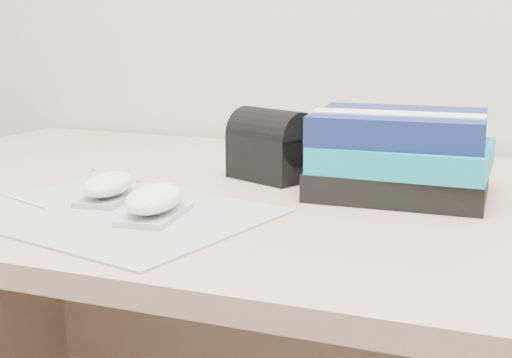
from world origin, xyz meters
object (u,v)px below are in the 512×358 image
at_px(mouse_front, 154,201).
at_px(book_stack, 400,154).
at_px(pouch, 272,145).
at_px(desk, 344,332).
at_px(mouse_rear, 108,186).

distance_m(mouse_front, book_stack, 0.36).
relative_size(mouse_front, book_stack, 0.48).
relative_size(mouse_front, pouch, 0.83).
distance_m(desk, mouse_front, 0.41).
bearing_deg(desk, mouse_rear, -143.97).
bearing_deg(desk, pouch, 174.26).
relative_size(mouse_rear, book_stack, 0.45).
distance_m(desk, mouse_rear, 0.44).
bearing_deg(mouse_front, pouch, 78.47).
bearing_deg(mouse_rear, book_stack, 27.55).
height_order(mouse_rear, pouch, pouch).
distance_m(book_stack, pouch, 0.21).
bearing_deg(mouse_front, desk, 54.88).
bearing_deg(pouch, book_stack, -8.46).
bearing_deg(pouch, mouse_front, -101.53).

